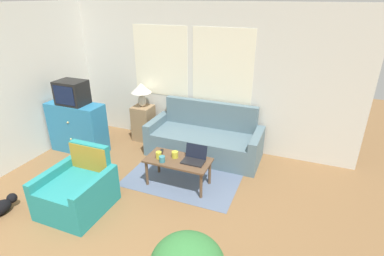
{
  "coord_description": "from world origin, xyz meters",
  "views": [
    {
      "loc": [
        1.97,
        -1.39,
        2.69
      ],
      "look_at": [
        0.35,
        2.65,
        0.75
      ],
      "focal_mm": 28.0,
      "sensor_mm": 36.0,
      "label": 1
    }
  ],
  "objects_px": {
    "tv_remote": "(161,152)",
    "cat_black": "(1,207)",
    "laptop": "(194,158)",
    "cup_white": "(175,155)",
    "cup_yellow": "(162,159)",
    "television": "(72,93)",
    "coffee_table": "(178,163)",
    "table_lamp": "(141,90)",
    "cup_navy": "(159,155)",
    "couch": "(205,140)",
    "armchair": "(79,191)"
  },
  "relations": [
    {
      "from": "tv_remote",
      "to": "cat_black",
      "type": "xyz_separation_m",
      "value": [
        -1.59,
        -1.61,
        -0.35
      ]
    },
    {
      "from": "laptop",
      "to": "cup_white",
      "type": "bearing_deg",
      "value": -177.5
    },
    {
      "from": "cup_yellow",
      "to": "cup_white",
      "type": "distance_m",
      "value": 0.22
    },
    {
      "from": "television",
      "to": "coffee_table",
      "type": "distance_m",
      "value": 2.32
    },
    {
      "from": "laptop",
      "to": "cat_black",
      "type": "relative_size",
      "value": 0.57
    },
    {
      "from": "table_lamp",
      "to": "cup_navy",
      "type": "xyz_separation_m",
      "value": [
        1.02,
        -1.29,
        -0.53
      ]
    },
    {
      "from": "television",
      "to": "table_lamp",
      "type": "relative_size",
      "value": 1.1
    },
    {
      "from": "couch",
      "to": "cat_black",
      "type": "relative_size",
      "value": 3.48
    },
    {
      "from": "cup_navy",
      "to": "cup_yellow",
      "type": "bearing_deg",
      "value": -38.51
    },
    {
      "from": "cup_navy",
      "to": "cup_yellow",
      "type": "xyz_separation_m",
      "value": [
        0.1,
        -0.08,
        -0.01
      ]
    },
    {
      "from": "couch",
      "to": "cup_navy",
      "type": "distance_m",
      "value": 1.22
    },
    {
      "from": "cup_navy",
      "to": "cat_black",
      "type": "bearing_deg",
      "value": -139.09
    },
    {
      "from": "television",
      "to": "cup_navy",
      "type": "height_order",
      "value": "television"
    },
    {
      "from": "television",
      "to": "cup_white",
      "type": "height_order",
      "value": "television"
    },
    {
      "from": "cup_navy",
      "to": "tv_remote",
      "type": "xyz_separation_m",
      "value": [
        -0.05,
        0.18,
        -0.04
      ]
    },
    {
      "from": "laptop",
      "to": "tv_remote",
      "type": "distance_m",
      "value": 0.58
    },
    {
      "from": "television",
      "to": "cat_black",
      "type": "distance_m",
      "value": 2.12
    },
    {
      "from": "cup_yellow",
      "to": "couch",
      "type": "bearing_deg",
      "value": 79.19
    },
    {
      "from": "cup_yellow",
      "to": "television",
      "type": "bearing_deg",
      "value": 166.23
    },
    {
      "from": "coffee_table",
      "to": "television",
      "type": "bearing_deg",
      "value": 171.26
    },
    {
      "from": "television",
      "to": "laptop",
      "type": "relative_size",
      "value": 1.55
    },
    {
      "from": "couch",
      "to": "laptop",
      "type": "xyz_separation_m",
      "value": [
        0.19,
        -1.03,
        0.21
      ]
    },
    {
      "from": "cup_yellow",
      "to": "cup_white",
      "type": "height_order",
      "value": "cup_white"
    },
    {
      "from": "armchair",
      "to": "laptop",
      "type": "height_order",
      "value": "armchair"
    },
    {
      "from": "couch",
      "to": "cup_white",
      "type": "bearing_deg",
      "value": -96.34
    },
    {
      "from": "couch",
      "to": "tv_remote",
      "type": "xyz_separation_m",
      "value": [
        -0.38,
        -0.97,
        0.17
      ]
    },
    {
      "from": "table_lamp",
      "to": "laptop",
      "type": "relative_size",
      "value": 1.41
    },
    {
      "from": "cup_yellow",
      "to": "cup_white",
      "type": "bearing_deg",
      "value": 57.84
    },
    {
      "from": "armchair",
      "to": "television",
      "type": "bearing_deg",
      "value": 130.58
    },
    {
      "from": "table_lamp",
      "to": "cup_white",
      "type": "xyz_separation_m",
      "value": [
        1.24,
        -1.17,
        -0.54
      ]
    },
    {
      "from": "television",
      "to": "cup_yellow",
      "type": "height_order",
      "value": "television"
    },
    {
      "from": "table_lamp",
      "to": "cat_black",
      "type": "height_order",
      "value": "table_lamp"
    },
    {
      "from": "cup_white",
      "to": "cat_black",
      "type": "bearing_deg",
      "value": -140.4
    },
    {
      "from": "table_lamp",
      "to": "tv_remote",
      "type": "distance_m",
      "value": 1.58
    },
    {
      "from": "couch",
      "to": "tv_remote",
      "type": "bearing_deg",
      "value": -111.57
    },
    {
      "from": "armchair",
      "to": "laptop",
      "type": "xyz_separation_m",
      "value": [
        1.28,
        1.04,
        0.23
      ]
    },
    {
      "from": "laptop",
      "to": "cat_black",
      "type": "bearing_deg",
      "value": -144.42
    },
    {
      "from": "table_lamp",
      "to": "cup_navy",
      "type": "relative_size",
      "value": 4.31
    },
    {
      "from": "table_lamp",
      "to": "cup_white",
      "type": "bearing_deg",
      "value": -43.49
    },
    {
      "from": "cup_white",
      "to": "tv_remote",
      "type": "height_order",
      "value": "cup_white"
    },
    {
      "from": "armchair",
      "to": "television",
      "type": "height_order",
      "value": "television"
    },
    {
      "from": "couch",
      "to": "laptop",
      "type": "height_order",
      "value": "couch"
    },
    {
      "from": "laptop",
      "to": "tv_remote",
      "type": "xyz_separation_m",
      "value": [
        -0.58,
        0.06,
        -0.04
      ]
    },
    {
      "from": "armchair",
      "to": "cup_white",
      "type": "relative_size",
      "value": 8.51
    },
    {
      "from": "tv_remote",
      "to": "cat_black",
      "type": "distance_m",
      "value": 2.29
    },
    {
      "from": "cat_black",
      "to": "television",
      "type": "bearing_deg",
      "value": 13.44
    },
    {
      "from": "couch",
      "to": "table_lamp",
      "type": "relative_size",
      "value": 4.35
    },
    {
      "from": "cup_navy",
      "to": "cat_black",
      "type": "distance_m",
      "value": 2.21
    },
    {
      "from": "laptop",
      "to": "cup_white",
      "type": "distance_m",
      "value": 0.31
    },
    {
      "from": "cup_navy",
      "to": "tv_remote",
      "type": "relative_size",
      "value": 0.69
    }
  ]
}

